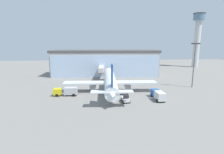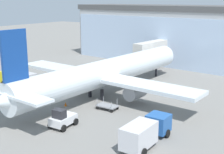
# 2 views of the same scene
# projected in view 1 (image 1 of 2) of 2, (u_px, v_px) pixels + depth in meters

# --- Properties ---
(ground) EXTENTS (240.00, 240.00, 0.00)m
(ground) POSITION_uv_depth(u_px,v_px,m) (110.00, 97.00, 53.73)
(ground) COLOR gray
(terminal_building) EXTENTS (54.61, 17.12, 12.97)m
(terminal_building) POSITION_uv_depth(u_px,v_px,m) (105.00, 63.00, 90.30)
(terminal_building) COLOR #A9A9A9
(terminal_building) RESTS_ON ground
(jet_bridge) EXTENTS (2.99, 12.26, 5.97)m
(jet_bridge) POSITION_uv_depth(u_px,v_px,m) (101.00, 69.00, 80.37)
(jet_bridge) COLOR beige
(jet_bridge) RESTS_ON ground
(control_tower) EXTENTS (7.70, 7.70, 35.91)m
(control_tower) POSITION_uv_depth(u_px,v_px,m) (198.00, 35.00, 117.88)
(control_tower) COLOR silver
(control_tower) RESTS_ON ground
(apron_light_mast) EXTENTS (3.20, 0.40, 16.54)m
(apron_light_mast) POSITION_uv_depth(u_px,v_px,m) (194.00, 61.00, 64.14)
(apron_light_mast) COLOR #59595E
(apron_light_mast) RESTS_ON ground
(airplane) EXTENTS (31.80, 38.95, 11.20)m
(airplane) POSITION_uv_depth(u_px,v_px,m) (110.00, 81.00, 60.93)
(airplane) COLOR white
(airplane) RESTS_ON ground
(catering_truck) EXTENTS (7.33, 2.58, 2.65)m
(catering_truck) POSITION_uv_depth(u_px,v_px,m) (66.00, 91.00, 55.38)
(catering_truck) COLOR yellow
(catering_truck) RESTS_ON ground
(fuel_truck) EXTENTS (2.64, 7.35, 2.65)m
(fuel_truck) POSITION_uv_depth(u_px,v_px,m) (158.00, 95.00, 51.61)
(fuel_truck) COLOR #2659A5
(fuel_truck) RESTS_ON ground
(baggage_cart) EXTENTS (2.89, 1.76, 1.50)m
(baggage_cart) POSITION_uv_depth(u_px,v_px,m) (124.00, 93.00, 56.98)
(baggage_cart) COLOR gray
(baggage_cart) RESTS_ON ground
(pushback_tug) EXTENTS (2.44, 3.36, 2.30)m
(pushback_tug) POSITION_uv_depth(u_px,v_px,m) (125.00, 99.00, 49.29)
(pushback_tug) COLOR silver
(pushback_tug) RESTS_ON ground
(safety_cone_nose) EXTENTS (0.36, 0.36, 0.55)m
(safety_cone_nose) POSITION_uv_depth(u_px,v_px,m) (107.00, 96.00, 54.37)
(safety_cone_nose) COLOR orange
(safety_cone_nose) RESTS_ON ground
(safety_cone_wingtip) EXTENTS (0.36, 0.36, 0.55)m
(safety_cone_wingtip) POSITION_uv_depth(u_px,v_px,m) (74.00, 90.00, 61.86)
(safety_cone_wingtip) COLOR orange
(safety_cone_wingtip) RESTS_ON ground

